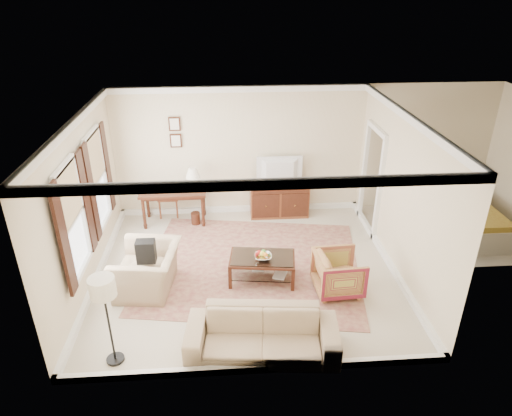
{
  "coord_description": "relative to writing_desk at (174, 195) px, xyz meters",
  "views": [
    {
      "loc": [
        -0.34,
        -7.08,
        4.86
      ],
      "look_at": [
        0.2,
        0.3,
        1.15
      ],
      "focal_mm": 32.0,
      "sensor_mm": 36.0,
      "label": 1
    }
  ],
  "objects": [
    {
      "name": "book_b",
      "position": [
        1.95,
        -2.45,
        -0.48
      ],
      "size": [
        0.27,
        0.13,
        0.38
      ],
      "primitive_type": "imported",
      "rotation": [
        0.0,
        0.0,
        -0.38
      ],
      "color": "brown",
      "rests_on": "coffee_table"
    },
    {
      "name": "doorway",
      "position": [
        4.19,
        -0.54,
        0.41
      ],
      "size": [
        0.1,
        1.12,
        2.25
      ],
      "primitive_type": null,
      "color": "white",
      "rests_on": "room_shell"
    },
    {
      "name": "striped_armchair",
      "position": [
        3.02,
        -2.77,
        -0.27
      ],
      "size": [
        0.77,
        0.82,
        0.8
      ],
      "primitive_type": "imported",
      "rotation": [
        0.0,
        0.0,
        1.63
      ],
      "color": "maroon",
      "rests_on": "room_shell"
    },
    {
      "name": "sideboard",
      "position": [
        2.35,
        0.17,
        -0.26
      ],
      "size": [
        1.31,
        0.5,
        0.81
      ],
      "primitive_type": "cube",
      "color": "brown",
      "rests_on": "room_shell"
    },
    {
      "name": "desk_lamp",
      "position": [
        0.45,
        0.0,
        0.36
      ],
      "size": [
        0.32,
        0.32,
        0.5
      ],
      "primitive_type": null,
      "color": "silver",
      "rests_on": "writing_desk"
    },
    {
      "name": "book_a",
      "position": [
        1.58,
        -2.21,
        -0.48
      ],
      "size": [
        0.28,
        0.08,
        0.38
      ],
      "primitive_type": "imported",
      "rotation": [
        0.0,
        0.0,
        -0.15
      ],
      "color": "brown",
      "rests_on": "coffee_table"
    },
    {
      "name": "window_rear",
      "position": [
        -1.22,
        -1.14,
        0.88
      ],
      "size": [
        0.12,
        1.56,
        1.8
      ],
      "primitive_type": null,
      "color": "#CCB284",
      "rests_on": "room_shell"
    },
    {
      "name": "rug",
      "position": [
        1.59,
        -1.87,
        -0.66
      ],
      "size": [
        4.47,
        4.0,
        0.01
      ],
      "primitive_type": "cube",
      "rotation": [
        0.0,
        0.0,
        -0.16
      ],
      "color": "maroon",
      "rests_on": "room_shell"
    },
    {
      "name": "tv",
      "position": [
        2.35,
        0.15,
        0.62
      ],
      "size": [
        0.97,
        0.56,
        0.13
      ],
      "primitive_type": "imported",
      "rotation": [
        0.0,
        0.0,
        3.14
      ],
      "color": "black",
      "rests_on": "sideboard"
    },
    {
      "name": "writing_desk",
      "position": [
        0.0,
        0.0,
        0.0
      ],
      "size": [
        1.42,
        0.71,
        0.78
      ],
      "color": "#3E1D11",
      "rests_on": "room_shell"
    },
    {
      "name": "room_shell",
      "position": [
        1.48,
        -2.04,
        1.8
      ],
      "size": [
        5.51,
        5.01,
        2.91
      ],
      "color": "beige",
      "rests_on": "ground"
    },
    {
      "name": "desk_chair",
      "position": [
        -0.16,
        0.35,
        -0.14
      ],
      "size": [
        0.45,
        0.45,
        1.05
      ],
      "primitive_type": null,
      "rotation": [
        0.0,
        0.0,
        -0.01
      ],
      "color": "brown",
      "rests_on": "room_shell"
    },
    {
      "name": "window_front",
      "position": [
        -1.22,
        -2.74,
        0.88
      ],
      "size": [
        0.12,
        1.56,
        1.8
      ],
      "primitive_type": null,
      "color": "#CCB284",
      "rests_on": "room_shell"
    },
    {
      "name": "coffee_table",
      "position": [
        1.74,
        -2.35,
        -0.29
      ],
      "size": [
        1.22,
        0.81,
        0.49
      ],
      "rotation": [
        0.0,
        0.0,
        -0.13
      ],
      "color": "#3E1D11",
      "rests_on": "room_shell"
    },
    {
      "name": "fruit_bowl",
      "position": [
        1.75,
        -2.42,
        -0.13
      ],
      "size": [
        0.42,
        0.42,
        0.1
      ],
      "primitive_type": "imported",
      "color": "silver",
      "rests_on": "coffee_table"
    },
    {
      "name": "backpack",
      "position": [
        -0.24,
        -2.43,
        0.1
      ],
      "size": [
        0.32,
        0.38,
        0.4
      ],
      "primitive_type": "cube",
      "rotation": [
        0.0,
        0.0,
        -1.96
      ],
      "color": "black",
      "rests_on": "club_armchair"
    },
    {
      "name": "sofa",
      "position": [
        1.59,
        -4.13,
        -0.24
      ],
      "size": [
        2.23,
        0.85,
        0.85
      ],
      "primitive_type": "imported",
      "rotation": [
        0.0,
        0.0,
        -0.1
      ],
      "color": "tan",
      "rests_on": "room_shell"
    },
    {
      "name": "club_armchair",
      "position": [
        -0.25,
        -2.44,
        -0.15
      ],
      "size": [
        0.9,
        1.26,
        1.02
      ],
      "primitive_type": "imported",
      "rotation": [
        0.0,
        0.0,
        -1.7
      ],
      "color": "tan",
      "rests_on": "room_shell"
    },
    {
      "name": "framed_prints",
      "position": [
        0.1,
        0.43,
        1.27
      ],
      "size": [
        0.25,
        0.04,
        0.68
      ],
      "primitive_type": null,
      "color": "#3E1D11",
      "rests_on": "room_shell"
    },
    {
      "name": "annex_bedroom",
      "position": [
        5.97,
        -0.89,
        -0.33
      ],
      "size": [
        3.0,
        2.7,
        2.9
      ],
      "color": "beige",
      "rests_on": "ground"
    },
    {
      "name": "floor_lamp",
      "position": [
        -0.51,
        -4.15,
        0.51
      ],
      "size": [
        0.35,
        0.35,
        1.42
      ],
      "color": "black",
      "rests_on": "room_shell"
    }
  ]
}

